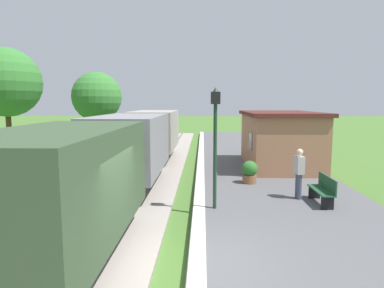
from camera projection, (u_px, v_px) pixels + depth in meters
ground_plane at (178, 273)px, 6.84m from camera, size 160.00×160.00×0.00m
platform_slab at (335, 270)px, 6.73m from camera, size 6.00×60.00×0.25m
platform_edge_stripe at (197, 262)px, 6.80m from camera, size 0.36×60.00×0.01m
track_ballast at (63, 268)px, 6.91m from camera, size 3.80×60.00×0.12m
rail_near at (97, 263)px, 6.88m from camera, size 0.07×60.00×0.14m
rail_far at (29, 262)px, 6.92m from camera, size 0.07×60.00×0.14m
freight_train at (130, 148)px, 13.30m from camera, size 2.50×19.40×2.72m
station_hut at (279, 139)px, 16.85m from camera, size 3.50×5.80×2.78m
bench_near_hut at (323, 189)px, 10.64m from camera, size 0.42×1.50×0.91m
bench_down_platform at (264, 146)px, 21.11m from camera, size 0.42×1.50×0.91m
person_waiting at (299, 172)px, 11.16m from camera, size 0.28×0.41×1.71m
potted_planter at (250, 172)px, 13.39m from camera, size 0.64×0.64×0.92m
lamp_post_near at (215, 126)px, 9.94m from camera, size 0.28×0.28×3.70m
tree_trackside_far at (6, 83)px, 17.83m from camera, size 3.71×3.71×6.42m
tree_field_left at (97, 97)px, 23.26m from camera, size 3.45×3.45×5.62m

